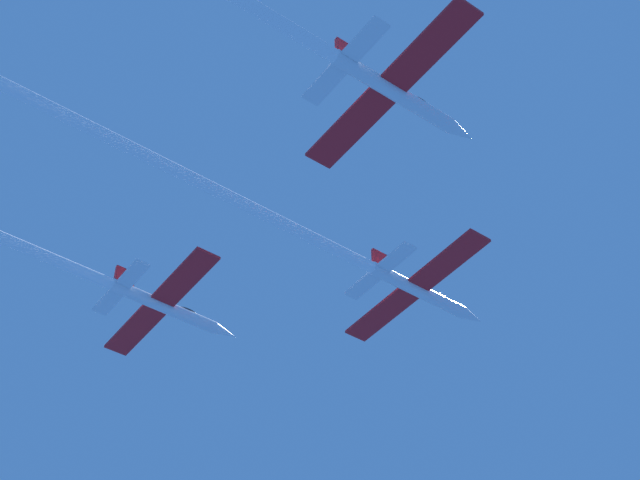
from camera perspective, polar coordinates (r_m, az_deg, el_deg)
jet_lead at (r=90.08m, az=-4.98°, el=2.36°), size 19.90×72.60×3.30m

